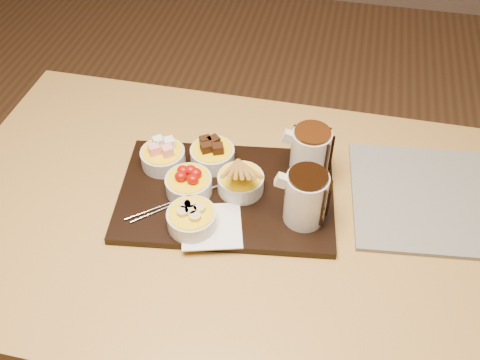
% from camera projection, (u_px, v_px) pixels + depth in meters
% --- Properties ---
extents(dining_table, '(1.20, 0.80, 0.75)m').
position_uv_depth(dining_table, '(219.00, 237.00, 1.21)').
color(dining_table, '#B48A42').
rests_on(dining_table, ground).
extents(serving_board, '(0.50, 0.36, 0.02)m').
position_uv_depth(serving_board, '(227.00, 194.00, 1.16)').
color(serving_board, black).
rests_on(serving_board, dining_table).
extents(napkin, '(0.15, 0.15, 0.00)m').
position_uv_depth(napkin, '(212.00, 226.00, 1.08)').
color(napkin, white).
rests_on(napkin, serving_board).
extents(bowl_marshmallows, '(0.10, 0.10, 0.04)m').
position_uv_depth(bowl_marshmallows, '(163.00, 158.00, 1.20)').
color(bowl_marshmallows, beige).
rests_on(bowl_marshmallows, serving_board).
extents(bowl_cake, '(0.10, 0.10, 0.04)m').
position_uv_depth(bowl_cake, '(213.00, 156.00, 1.20)').
color(bowl_cake, beige).
rests_on(bowl_cake, serving_board).
extents(bowl_strawberries, '(0.10, 0.10, 0.04)m').
position_uv_depth(bowl_strawberries, '(189.00, 185.00, 1.14)').
color(bowl_strawberries, beige).
rests_on(bowl_strawberries, serving_board).
extents(bowl_biscotti, '(0.10, 0.10, 0.04)m').
position_uv_depth(bowl_biscotti, '(241.00, 183.00, 1.14)').
color(bowl_biscotti, beige).
rests_on(bowl_biscotti, serving_board).
extents(bowl_bananas, '(0.10, 0.10, 0.04)m').
position_uv_depth(bowl_bananas, '(192.00, 219.00, 1.07)').
color(bowl_bananas, beige).
rests_on(bowl_bananas, serving_board).
extents(pitcher_dark_chocolate, '(0.10, 0.10, 0.12)m').
position_uv_depth(pitcher_dark_chocolate, '(306.00, 198.00, 1.06)').
color(pitcher_dark_chocolate, silver).
rests_on(pitcher_dark_chocolate, serving_board).
extents(pitcher_milk_chocolate, '(0.10, 0.10, 0.12)m').
position_uv_depth(pitcher_milk_chocolate, '(310.00, 154.00, 1.15)').
color(pitcher_milk_chocolate, silver).
rests_on(pitcher_milk_chocolate, serving_board).
extents(fondue_skewers, '(0.19, 0.22, 0.01)m').
position_uv_depth(fondue_skewers, '(183.00, 198.00, 1.13)').
color(fondue_skewers, silver).
rests_on(fondue_skewers, serving_board).
extents(newspaper, '(0.43, 0.36, 0.01)m').
position_uv_depth(newspaper, '(444.00, 199.00, 1.15)').
color(newspaper, beige).
rests_on(newspaper, dining_table).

